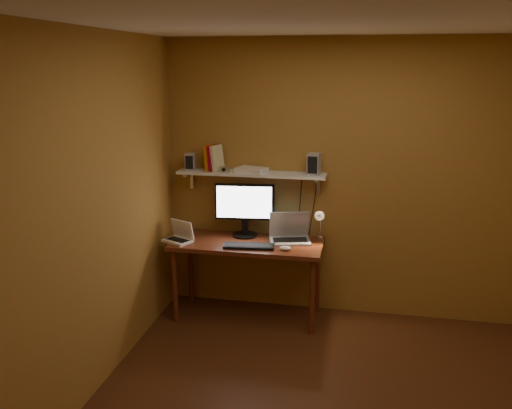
% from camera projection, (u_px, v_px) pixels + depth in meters
% --- Properties ---
extents(room, '(3.44, 3.24, 2.64)m').
position_uv_depth(room, '(334.00, 231.00, 3.52)').
color(room, '#502314').
rests_on(room, ground).
extents(desk, '(1.40, 0.60, 0.75)m').
position_uv_depth(desk, '(247.00, 251.00, 5.06)').
color(desk, maroon).
rests_on(desk, ground).
extents(wall_shelf, '(1.40, 0.25, 0.21)m').
position_uv_depth(wall_shelf, '(252.00, 174.00, 5.07)').
color(wall_shelf, silver).
rests_on(wall_shelf, room).
extents(monitor, '(0.57, 0.26, 0.51)m').
position_uv_depth(monitor, '(245.00, 207.00, 5.14)').
color(monitor, black).
rests_on(monitor, desk).
extents(laptop, '(0.42, 0.35, 0.27)m').
position_uv_depth(laptop, '(290.00, 233.00, 5.06)').
color(laptop, '#999BA1').
rests_on(laptop, desk).
extents(netbook, '(0.31, 0.28, 0.20)m').
position_uv_depth(netbook, '(180.00, 235.00, 5.05)').
color(netbook, white).
rests_on(netbook, desk).
extents(keyboard, '(0.47, 0.20, 0.02)m').
position_uv_depth(keyboard, '(249.00, 246.00, 4.88)').
color(keyboard, black).
rests_on(keyboard, desk).
extents(mouse, '(0.12, 0.09, 0.04)m').
position_uv_depth(mouse, '(285.00, 248.00, 4.81)').
color(mouse, white).
rests_on(mouse, desk).
extents(desk_lamp, '(0.09, 0.23, 0.38)m').
position_uv_depth(desk_lamp, '(320.00, 221.00, 4.98)').
color(desk_lamp, silver).
rests_on(desk_lamp, desk).
extents(speaker_left, '(0.10, 0.10, 0.16)m').
position_uv_depth(speaker_left, '(190.00, 162.00, 5.14)').
color(speaker_left, '#999BA1').
rests_on(speaker_left, wall_shelf).
extents(speaker_right, '(0.13, 0.13, 0.20)m').
position_uv_depth(speaker_right, '(314.00, 164.00, 4.92)').
color(speaker_right, '#999BA1').
rests_on(speaker_right, wall_shelf).
extents(books, '(0.17, 0.18, 0.24)m').
position_uv_depth(books, '(214.00, 158.00, 5.12)').
color(books, '#C96100').
rests_on(books, wall_shelf).
extents(shelf_camera, '(0.10, 0.06, 0.06)m').
position_uv_depth(shelf_camera, '(225.00, 169.00, 5.04)').
color(shelf_camera, silver).
rests_on(shelf_camera, wall_shelf).
extents(router, '(0.31, 0.25, 0.05)m').
position_uv_depth(router, '(252.00, 170.00, 5.05)').
color(router, white).
rests_on(router, wall_shelf).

